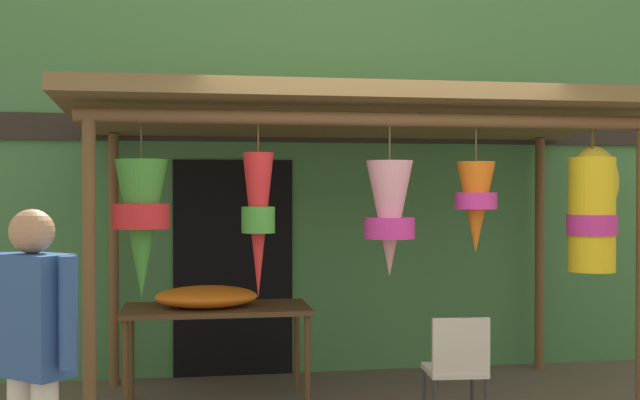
{
  "coord_description": "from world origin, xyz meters",
  "views": [
    {
      "loc": [
        -1.33,
        -5.33,
        1.71
      ],
      "look_at": [
        -0.29,
        0.95,
        1.64
      ],
      "focal_mm": 44.69,
      "sensor_mm": 36.0,
      "label": 1
    }
  ],
  "objects_px": {
    "display_table": "(217,317)",
    "flower_heap_on_table": "(209,297)",
    "vendor_in_orange": "(32,344)",
    "folding_chair": "(457,364)"
  },
  "relations": [
    {
      "from": "display_table",
      "to": "vendor_in_orange",
      "type": "xyz_separation_m",
      "value": [
        -0.98,
        -2.28,
        0.24
      ]
    },
    {
      "from": "folding_chair",
      "to": "flower_heap_on_table",
      "type": "bearing_deg",
      "value": 149.23
    },
    {
      "from": "folding_chair",
      "to": "vendor_in_orange",
      "type": "bearing_deg",
      "value": -154.9
    },
    {
      "from": "flower_heap_on_table",
      "to": "folding_chair",
      "type": "distance_m",
      "value": 2.01
    },
    {
      "from": "display_table",
      "to": "flower_heap_on_table",
      "type": "xyz_separation_m",
      "value": [
        -0.06,
        -0.04,
        0.17
      ]
    },
    {
      "from": "folding_chair",
      "to": "vendor_in_orange",
      "type": "xyz_separation_m",
      "value": [
        -2.62,
        -1.23,
        0.45
      ]
    },
    {
      "from": "display_table",
      "to": "flower_heap_on_table",
      "type": "height_order",
      "value": "flower_heap_on_table"
    },
    {
      "from": "vendor_in_orange",
      "to": "display_table",
      "type": "bearing_deg",
      "value": 66.68
    },
    {
      "from": "flower_heap_on_table",
      "to": "vendor_in_orange",
      "type": "xyz_separation_m",
      "value": [
        -0.92,
        -2.24,
        0.08
      ]
    },
    {
      "from": "folding_chair",
      "to": "vendor_in_orange",
      "type": "distance_m",
      "value": 2.92
    }
  ]
}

